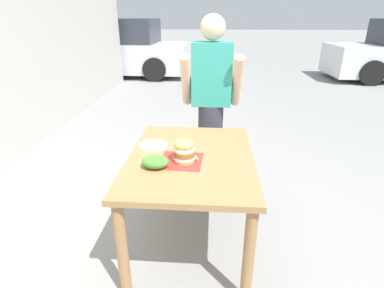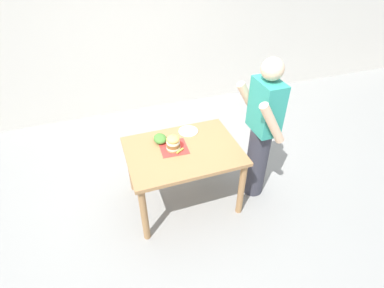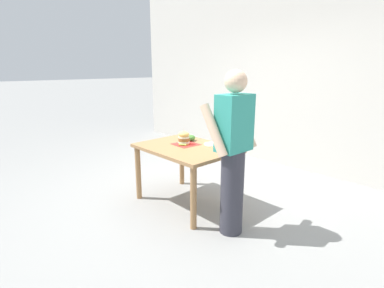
{
  "view_description": "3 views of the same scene",
  "coord_description": "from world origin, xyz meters",
  "views": [
    {
      "loc": [
        0.14,
        -1.91,
        1.67
      ],
      "look_at": [
        0.0,
        0.1,
        0.8
      ],
      "focal_mm": 28.0,
      "sensor_mm": 36.0,
      "label": 1
    },
    {
      "loc": [
        2.37,
        -0.73,
        2.69
      ],
      "look_at": [
        0.0,
        0.1,
        0.8
      ],
      "focal_mm": 28.0,
      "sensor_mm": 36.0,
      "label": 2
    },
    {
      "loc": [
        2.39,
        2.68,
        1.71
      ],
      "look_at": [
        0.0,
        0.1,
        0.8
      ],
      "focal_mm": 28.0,
      "sensor_mm": 36.0,
      "label": 3
    }
  ],
  "objects": [
    {
      "name": "diner_across_table",
      "position": [
        0.13,
        0.84,
        0.88
      ],
      "size": [
        0.55,
        0.35,
        1.69
      ],
      "color": "#33333D",
      "rests_on": "ground"
    },
    {
      "name": "patio_table",
      "position": [
        0.0,
        0.0,
        0.64
      ],
      "size": [
        0.88,
        1.19,
        0.75
      ],
      "color": "#9E7247",
      "rests_on": "ground"
    },
    {
      "name": "sandwich",
      "position": [
        -0.04,
        -0.09,
        0.84
      ],
      "size": [
        0.15,
        0.15,
        0.2
      ],
      "color": "#E5B25B",
      "rests_on": "serving_paper"
    },
    {
      "name": "side_plate_with_forks",
      "position": [
        -0.3,
        0.16,
        0.76
      ],
      "size": [
        0.22,
        0.22,
        0.02
      ],
      "color": "white",
      "rests_on": "patio_table"
    },
    {
      "name": "side_salad",
      "position": [
        -0.22,
        -0.19,
        0.79
      ],
      "size": [
        0.18,
        0.14,
        0.08
      ],
      "primitive_type": "ellipsoid",
      "color": "#477F33",
      "rests_on": "patio_table"
    },
    {
      "name": "serving_paper",
      "position": [
        -0.06,
        -0.08,
        0.76
      ],
      "size": [
        0.3,
        0.3,
        0.0
      ],
      "primitive_type": "cube",
      "rotation": [
        0.0,
        0.0,
        -0.06
      ],
      "color": "red",
      "rests_on": "patio_table"
    },
    {
      "name": "ground_plane",
      "position": [
        0.0,
        0.0,
        0.0
      ],
      "size": [
        80.0,
        80.0,
        0.0
      ],
      "primitive_type": "plane",
      "color": "gray"
    },
    {
      "name": "pickle_spear",
      "position": [
        0.03,
        -0.04,
        0.77
      ],
      "size": [
        0.07,
        0.09,
        0.02
      ],
      "primitive_type": "cylinder",
      "rotation": [
        0.0,
        1.57,
        2.12
      ],
      "color": "#8EA83D",
      "rests_on": "serving_paper"
    }
  ]
}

